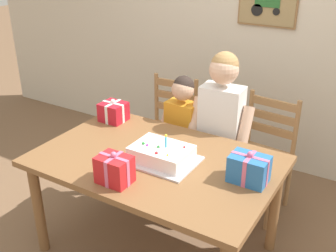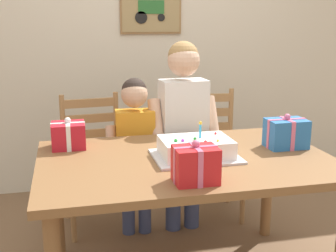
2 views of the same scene
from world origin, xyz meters
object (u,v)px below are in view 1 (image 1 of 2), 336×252
Objects in this scene: dining_table at (156,170)px; child_younger at (182,127)px; gift_box_corner_small at (249,169)px; chair_right at (261,155)px; child_older at (221,120)px; chair_left at (168,131)px; birthday_cake at (161,154)px; gift_box_beside_cake at (114,112)px; gift_box_red_large at (114,169)px.

child_younger is at bearing 104.66° from dining_table.
gift_box_corner_small is 0.24× the size of chair_right.
child_younger is (-0.32, 0.00, -0.14)m from child_older.
chair_left is at bearing 116.39° from dining_table.
child_younger is at bearing -160.23° from chair_right.
dining_table is at bearing -75.34° from child_younger.
child_younger is (-0.17, 0.64, 0.00)m from dining_table.
gift_box_corner_small reaches higher than birthday_cake.
birthday_cake is 1.03m from chair_left.
child_older is (0.58, -0.21, 0.32)m from chair_left.
chair_right is (0.42, 0.85, -0.18)m from dining_table.
dining_table is at bearing -174.71° from gift_box_corner_small.
gift_box_beside_cake is at bearing 167.07° from gift_box_corner_small.
chair_left is (-0.42, 0.85, -0.18)m from dining_table.
child_older reaches higher than gift_box_red_large.
dining_table is 0.97m from chair_right.
child_older is (-0.27, -0.21, 0.32)m from chair_right.
chair_right is (0.48, 1.20, -0.34)m from gift_box_red_large.
gift_box_beside_cake is at bearing -143.79° from child_younger.
gift_box_corner_small is (0.60, 0.06, 0.17)m from dining_table.
gift_box_corner_small is at bearing -53.04° from child_older.
gift_box_red_large is 0.76m from gift_box_corner_small.
chair_left is at bearing 180.00° from chair_right.
gift_box_corner_small is 1.34m from chair_left.
child_younger is (-0.11, 0.99, -0.16)m from gift_box_red_large.
dining_table is 3.46× the size of birthday_cake.
gift_box_beside_cake is 0.15× the size of child_older.
child_younger is at bearing 142.58° from gift_box_corner_small.
gift_box_corner_small is at bearing -37.42° from child_younger.
child_older reaches higher than gift_box_beside_cake.
child_older is 0.35m from child_younger.
gift_box_beside_cake is 0.84× the size of gift_box_corner_small.
gift_box_beside_cake is 0.18× the size of child_younger.
gift_box_red_large is 1.01m from child_younger.
chair_left is at bearing 107.08° from gift_box_red_large.
dining_table is 0.69m from gift_box_beside_cake.
chair_left reaches higher than gift_box_beside_cake.
child_younger is (-0.76, 0.58, -0.16)m from gift_box_corner_small.
birthday_cake reaches higher than chair_left.
child_older is at bearing 22.52° from gift_box_beside_cake.
birthday_cake is at bearing -11.06° from dining_table.
child_younger is at bearing 36.21° from gift_box_beside_cake.
dining_table is 1.43× the size of child_younger.
chair_left is at bearing 118.69° from birthday_cake.
gift_box_red_large is at bearing -148.18° from gift_box_corner_small.
gift_box_red_large is 1.05× the size of gift_box_beside_cake.
dining_table is 1.17× the size of child_older.
dining_table is 7.70× the size of gift_box_red_large.
gift_box_red_large is at bearing -83.45° from child_younger.
child_younger reaches higher than gift_box_beside_cake.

